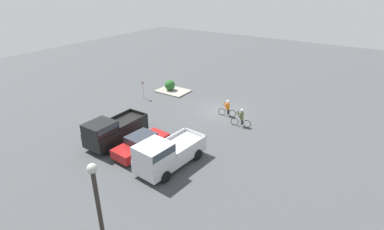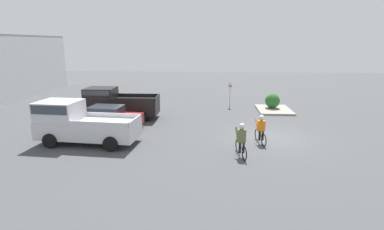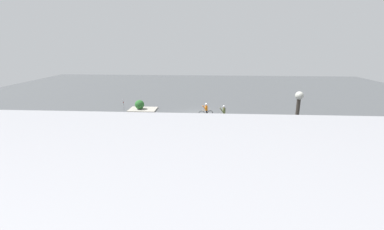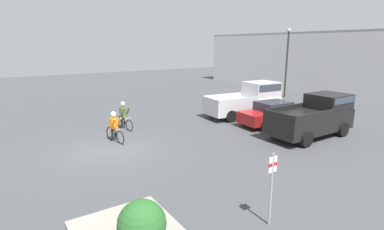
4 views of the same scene
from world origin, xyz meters
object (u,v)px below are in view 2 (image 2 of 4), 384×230
pickup_truck_0 (78,122)px  cyclist_1 (241,139)px  pickup_truck_1 (117,103)px  sedan_0 (107,118)px  shrub (272,101)px  cyclist_0 (261,129)px  fire_lane_sign (230,92)px

pickup_truck_0 → cyclist_1: (-1.49, -8.72, -0.33)m
pickup_truck_1 → cyclist_1: (-7.04, -8.30, -0.29)m
pickup_truck_1 → sedan_0: bearing=-176.4°
shrub → sedan_0: bearing=118.7°
cyclist_0 → cyclist_1: 2.38m
fire_lane_sign → shrub: 3.60m
pickup_truck_1 → shrub: 12.43m
cyclist_0 → sedan_0: bearing=76.7°
sedan_0 → fire_lane_sign: size_ratio=2.13×
pickup_truck_0 → pickup_truck_1: size_ratio=1.07×
pickup_truck_1 → fire_lane_sign: bearing=-61.8°
pickup_truck_0 → shrub: (9.16, -12.30, -0.44)m
pickup_truck_0 → sedan_0: pickup_truck_0 is taller
cyclist_1 → shrub: cyclist_1 is taller
pickup_truck_0 → sedan_0: size_ratio=1.22×
fire_lane_sign → shrub: size_ratio=1.79×
pickup_truck_0 → sedan_0: (2.75, -0.60, -0.43)m
fire_lane_sign → shrub: (-0.92, -3.43, -0.55)m
fire_lane_sign → shrub: fire_lane_sign is taller
cyclist_1 → fire_lane_sign: fire_lane_sign is taller
sedan_0 → pickup_truck_0: bearing=167.8°
shrub → cyclist_0: bearing=164.9°
cyclist_0 → shrub: bearing=-15.1°
pickup_truck_1 → fire_lane_sign: 9.59m
cyclist_1 → fire_lane_sign: 11.58m
sedan_0 → shrub: 13.35m
pickup_truck_1 → shrub: (3.61, -11.89, -0.41)m
shrub → pickup_truck_0: bearing=126.7°
sedan_0 → cyclist_1: cyclist_1 is taller
pickup_truck_1 → shrub: size_ratio=4.34×
pickup_truck_0 → cyclist_0: size_ratio=3.25×
pickup_truck_1 → fire_lane_sign: (4.53, -8.45, 0.14)m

